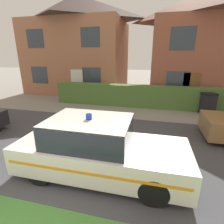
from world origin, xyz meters
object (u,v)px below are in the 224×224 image
(police_car, at_px, (98,149))
(house_right, at_px, (206,44))
(house_left, at_px, (78,45))
(wheelie_bin, at_px, (208,104))

(police_car, bearing_deg, house_right, 66.29)
(police_car, xyz_separation_m, house_left, (-5.45, 11.17, 3.25))
(wheelie_bin, bearing_deg, house_left, 131.55)
(house_left, bearing_deg, police_car, -63.98)
(house_right, height_order, wheelie_bin, house_right)
(house_left, distance_m, wheelie_bin, 11.32)
(police_car, bearing_deg, wheelie_bin, 55.94)
(house_left, xyz_separation_m, wheelie_bin, (9.66, -4.83, -3.39))
(house_left, bearing_deg, house_right, -0.65)
(house_right, bearing_deg, house_left, 179.35)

